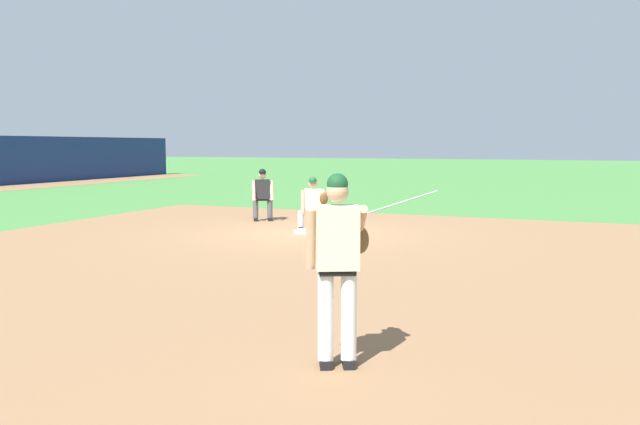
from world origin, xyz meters
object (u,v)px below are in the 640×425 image
Objects in this scene: pitcher at (339,258)px; umpire at (263,193)px; first_baseman at (314,201)px; baseball at (311,253)px; first_base_bag at (304,231)px.

umpire is at bearing 31.44° from pitcher.
first_baseman is at bearing 24.67° from pitcher.
baseball is 5.61m from umpire.
umpire reaches higher than first_base_bag.
baseball is 0.06× the size of first_baseman.
pitcher reaches higher than baseball.
umpire reaches higher than first_baseman.
first_baseman is 0.92× the size of umpire.
first_base_bag is at bearing 26.17° from pitcher.
umpire is at bearing 49.23° from first_base_bag.
first_base_bag is at bearing -130.77° from umpire.
pitcher is at bearing -148.56° from umpire.
first_base_bag is 0.20× the size of pitcher.
pitcher reaches higher than first_baseman.
pitcher is 1.39× the size of first_baseman.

